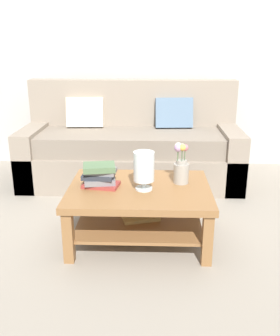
# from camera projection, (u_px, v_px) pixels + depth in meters

# --- Properties ---
(ground_plane) EXTENTS (10.00, 10.00, 0.00)m
(ground_plane) POSITION_uv_depth(u_px,v_px,m) (139.00, 218.00, 3.25)
(ground_plane) COLOR gray
(back_wall) EXTENTS (6.40, 0.12, 2.70)m
(back_wall) POSITION_uv_depth(u_px,v_px,m) (144.00, 51.00, 4.38)
(back_wall) COLOR #BCB7B2
(back_wall) RESTS_ON ground
(couch) EXTENTS (2.28, 0.90, 1.06)m
(couch) POSITION_uv_depth(u_px,v_px,m) (131.00, 148.00, 4.06)
(couch) COLOR gray
(couch) RESTS_ON ground
(coffee_table) EXTENTS (1.05, 0.80, 0.42)m
(coffee_table) POSITION_uv_depth(u_px,v_px,m) (139.00, 201.00, 2.82)
(coffee_table) COLOR olive
(coffee_table) RESTS_ON ground
(book_stack_main) EXTENTS (0.29, 0.24, 0.17)m
(book_stack_main) POSITION_uv_depth(u_px,v_px,m) (100.00, 175.00, 2.78)
(book_stack_main) COLOR #993833
(book_stack_main) RESTS_ON coffee_table
(glass_hurricane_vase) EXTENTS (0.15, 0.15, 0.29)m
(glass_hurricane_vase) POSITION_uv_depth(u_px,v_px,m) (144.00, 168.00, 2.69)
(glass_hurricane_vase) COLOR silver
(glass_hurricane_vase) RESTS_ON coffee_table
(flower_pitcher) EXTENTS (0.12, 0.12, 0.31)m
(flower_pitcher) POSITION_uv_depth(u_px,v_px,m) (181.00, 166.00, 2.83)
(flower_pitcher) COLOR #9E998E
(flower_pitcher) RESTS_ON coffee_table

